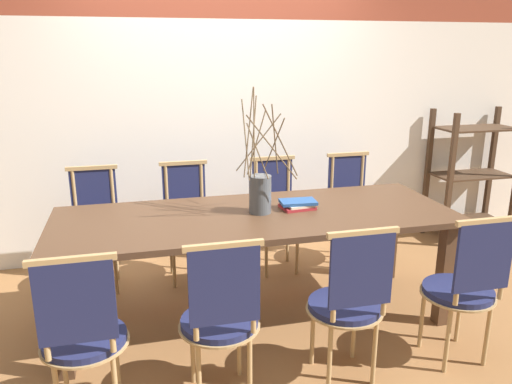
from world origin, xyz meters
TOP-DOWN VIEW (x-y plane):
  - ground_plane at (0.00, 0.00)m, footprint 16.00×16.00m
  - wall_rear at (0.00, 1.32)m, footprint 12.00×0.06m
  - dining_table at (0.00, 0.00)m, footprint 2.64×0.96m
  - chair_near_leftend at (-1.05, -0.78)m, footprint 0.43×0.43m
  - chair_near_left at (-0.38, -0.78)m, footprint 0.43×0.43m
  - chair_near_center at (0.33, -0.78)m, footprint 0.43×0.43m
  - chair_near_right at (1.05, -0.78)m, footprint 0.43×0.43m
  - chair_far_leftend at (-1.08, 0.78)m, footprint 0.43×0.43m
  - chair_far_left at (-0.38, 0.78)m, footprint 0.43×0.43m
  - chair_far_center at (0.37, 0.78)m, footprint 0.43×0.43m
  - chair_far_right at (1.05, 0.78)m, footprint 0.43×0.43m
  - vase_centerpiece at (0.03, 0.02)m, footprint 0.38×0.42m
  - book_stack at (0.31, 0.05)m, footprint 0.25×0.19m
  - shelving_rack at (2.43, 1.04)m, footprint 0.78×0.41m

SIDE VIEW (x-z plane):
  - ground_plane at x=0.00m, z-range 0.00..0.00m
  - chair_near_leftend at x=-1.05m, z-range 0.03..0.98m
  - chair_near_left at x=-0.38m, z-range 0.03..0.98m
  - chair_near_center at x=0.33m, z-range 0.03..0.98m
  - chair_near_right at x=1.05m, z-range 0.03..0.98m
  - chair_far_leftend at x=-1.08m, z-range 0.03..0.98m
  - chair_far_left at x=-0.38m, z-range 0.03..0.98m
  - chair_far_center at x=0.37m, z-range 0.03..0.98m
  - chair_far_right at x=1.05m, z-range 0.03..0.98m
  - shelving_rack at x=2.43m, z-range -0.01..1.26m
  - dining_table at x=0.00m, z-range 0.29..1.06m
  - book_stack at x=0.31m, z-range 0.77..0.82m
  - vase_centerpiece at x=0.03m, z-range 0.51..1.32m
  - wall_rear at x=0.00m, z-range 0.00..3.20m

